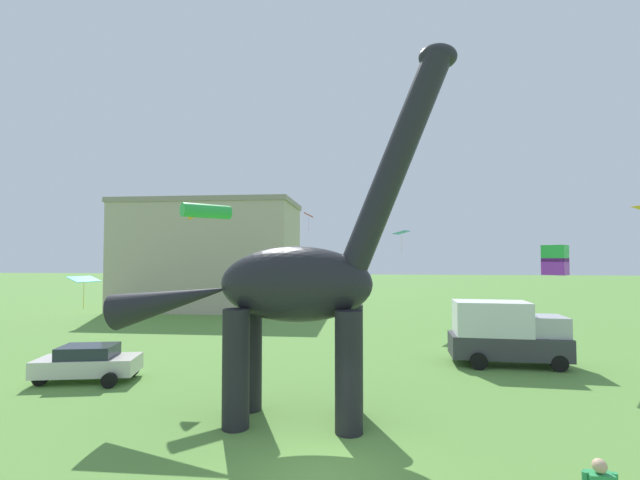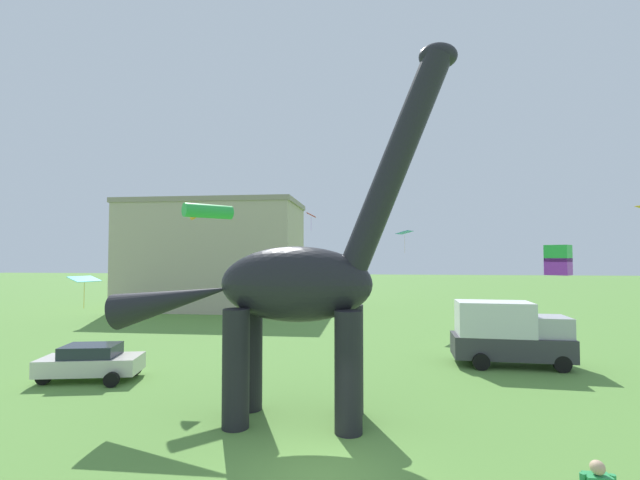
{
  "view_description": "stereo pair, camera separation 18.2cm",
  "coord_description": "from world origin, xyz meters",
  "px_view_note": "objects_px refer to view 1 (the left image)",
  "views": [
    {
      "loc": [
        1.17,
        -10.95,
        5.49
      ],
      "look_at": [
        -0.36,
        3.6,
        6.05
      ],
      "focal_mm": 24.16,
      "sensor_mm": 36.0,
      "label": 1
    },
    {
      "loc": [
        1.35,
        -10.93,
        5.49
      ],
      "look_at": [
        -0.36,
        3.6,
        6.05
      ],
      "focal_mm": 24.16,
      "sensor_mm": 36.0,
      "label": 2
    }
  ],
  "objects_px": {
    "parked_sedan_left": "(88,362)",
    "kite_mid_left": "(84,279)",
    "kite_high_right": "(309,215)",
    "kite_high_left": "(401,233)",
    "dinosaur_sculpture": "(294,284)",
    "parked_box_truck": "(505,332)",
    "kite_apex": "(555,260)",
    "kite_drifting": "(204,212)"
  },
  "relations": [
    {
      "from": "parked_sedan_left",
      "to": "kite_mid_left",
      "type": "relative_size",
      "value": 5.0
    },
    {
      "from": "kite_high_right",
      "to": "parked_sedan_left",
      "type": "bearing_deg",
      "value": -132.91
    },
    {
      "from": "parked_sedan_left",
      "to": "kite_high_left",
      "type": "xyz_separation_m",
      "value": [
        15.01,
        15.7,
        6.52
      ]
    },
    {
      "from": "dinosaur_sculpture",
      "to": "parked_box_truck",
      "type": "height_order",
      "value": "dinosaur_sculpture"
    },
    {
      "from": "kite_high_right",
      "to": "kite_apex",
      "type": "distance_m",
      "value": 14.14
    },
    {
      "from": "kite_apex",
      "to": "parked_sedan_left",
      "type": "bearing_deg",
      "value": -171.67
    },
    {
      "from": "dinosaur_sculpture",
      "to": "kite_high_left",
      "type": "bearing_deg",
      "value": 99.16
    },
    {
      "from": "kite_apex",
      "to": "kite_mid_left",
      "type": "bearing_deg",
      "value": -149.17
    },
    {
      "from": "kite_mid_left",
      "to": "kite_apex",
      "type": "distance_m",
      "value": 19.3
    },
    {
      "from": "kite_apex",
      "to": "kite_high_right",
      "type": "bearing_deg",
      "value": 153.51
    },
    {
      "from": "parked_box_truck",
      "to": "kite_apex",
      "type": "height_order",
      "value": "kite_apex"
    },
    {
      "from": "parked_box_truck",
      "to": "parked_sedan_left",
      "type": "bearing_deg",
      "value": -162.67
    },
    {
      "from": "kite_high_left",
      "to": "kite_mid_left",
      "type": "relative_size",
      "value": 1.92
    },
    {
      "from": "kite_drifting",
      "to": "kite_high_right",
      "type": "relative_size",
      "value": 2.11
    },
    {
      "from": "dinosaur_sculpture",
      "to": "kite_drifting",
      "type": "relative_size",
      "value": 5.19
    },
    {
      "from": "kite_high_right",
      "to": "kite_high_left",
      "type": "relative_size",
      "value": 0.67
    },
    {
      "from": "kite_high_left",
      "to": "kite_apex",
      "type": "relative_size",
      "value": 1.24
    },
    {
      "from": "dinosaur_sculpture",
      "to": "parked_sedan_left",
      "type": "bearing_deg",
      "value": -175.73
    },
    {
      "from": "kite_high_left",
      "to": "kite_apex",
      "type": "height_order",
      "value": "kite_high_left"
    },
    {
      "from": "dinosaur_sculpture",
      "to": "kite_apex",
      "type": "distance_m",
      "value": 13.06
    },
    {
      "from": "kite_drifting",
      "to": "kite_high_left",
      "type": "bearing_deg",
      "value": 53.15
    },
    {
      "from": "parked_box_truck",
      "to": "kite_high_right",
      "type": "xyz_separation_m",
      "value": [
        -10.63,
        4.51,
        6.48
      ]
    },
    {
      "from": "kite_mid_left",
      "to": "kite_high_left",
      "type": "bearing_deg",
      "value": 64.85
    },
    {
      "from": "parked_box_truck",
      "to": "kite_drifting",
      "type": "relative_size",
      "value": 2.36
    },
    {
      "from": "kite_apex",
      "to": "dinosaur_sculpture",
      "type": "bearing_deg",
      "value": -149.34
    },
    {
      "from": "kite_high_left",
      "to": "kite_drifting",
      "type": "bearing_deg",
      "value": -126.85
    },
    {
      "from": "kite_high_left",
      "to": "kite_mid_left",
      "type": "xyz_separation_m",
      "value": [
        -10.57,
        -22.51,
        -2.47
      ]
    },
    {
      "from": "kite_drifting",
      "to": "kite_mid_left",
      "type": "xyz_separation_m",
      "value": [
        -0.12,
        -8.57,
        -2.77
      ]
    },
    {
      "from": "parked_box_truck",
      "to": "kite_mid_left",
      "type": "relative_size",
      "value": 6.4
    },
    {
      "from": "kite_drifting",
      "to": "kite_apex",
      "type": "height_order",
      "value": "kite_drifting"
    },
    {
      "from": "parked_sedan_left",
      "to": "kite_drifting",
      "type": "xyz_separation_m",
      "value": [
        4.56,
        1.75,
        6.82
      ]
    },
    {
      "from": "dinosaur_sculpture",
      "to": "kite_high_left",
      "type": "xyz_separation_m",
      "value": [
        5.21,
        19.27,
        2.77
      ]
    },
    {
      "from": "parked_sedan_left",
      "to": "kite_high_left",
      "type": "relative_size",
      "value": 2.6
    },
    {
      "from": "kite_high_right",
      "to": "kite_apex",
      "type": "bearing_deg",
      "value": -26.49
    },
    {
      "from": "parked_box_truck",
      "to": "dinosaur_sculpture",
      "type": "bearing_deg",
      "value": -135.13
    },
    {
      "from": "dinosaur_sculpture",
      "to": "kite_mid_left",
      "type": "distance_m",
      "value": 6.27
    },
    {
      "from": "kite_mid_left",
      "to": "kite_apex",
      "type": "bearing_deg",
      "value": 30.83
    },
    {
      "from": "parked_sedan_left",
      "to": "kite_mid_left",
      "type": "height_order",
      "value": "kite_mid_left"
    },
    {
      "from": "kite_drifting",
      "to": "kite_apex",
      "type": "bearing_deg",
      "value": 4.6
    },
    {
      "from": "dinosaur_sculpture",
      "to": "kite_mid_left",
      "type": "bearing_deg",
      "value": -124.54
    },
    {
      "from": "parked_sedan_left",
      "to": "kite_apex",
      "type": "xyz_separation_m",
      "value": [
        21.02,
        3.08,
        4.51
      ]
    },
    {
      "from": "kite_mid_left",
      "to": "parked_box_truck",
      "type": "bearing_deg",
      "value": 38.01
    }
  ]
}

